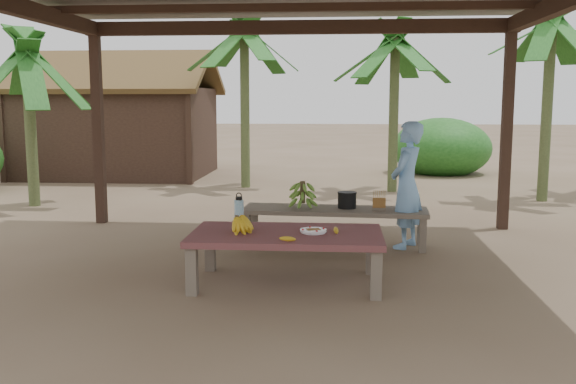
# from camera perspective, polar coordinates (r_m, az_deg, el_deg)

# --- Properties ---
(ground) EXTENTS (80.00, 80.00, 0.00)m
(ground) POSITION_cam_1_polar(r_m,az_deg,el_deg) (6.73, -0.47, -6.79)
(ground) COLOR brown
(ground) RESTS_ON ground
(work_table) EXTENTS (1.80, 1.00, 0.50)m
(work_table) POSITION_cam_1_polar(r_m,az_deg,el_deg) (6.08, -0.12, -4.21)
(work_table) COLOR brown
(work_table) RESTS_ON ground
(bench) EXTENTS (2.24, 0.75, 0.45)m
(bench) POSITION_cam_1_polar(r_m,az_deg,el_deg) (7.71, 4.17, -1.87)
(bench) COLOR brown
(bench) RESTS_ON ground
(ripe_banana_bunch) EXTENTS (0.34, 0.31, 0.18)m
(ripe_banana_bunch) POSITION_cam_1_polar(r_m,az_deg,el_deg) (6.07, -4.56, -2.77)
(ripe_banana_bunch) COLOR yellow
(ripe_banana_bunch) RESTS_ON work_table
(plate) EXTENTS (0.25, 0.25, 0.04)m
(plate) POSITION_cam_1_polar(r_m,az_deg,el_deg) (6.05, 2.26, -3.47)
(plate) COLOR white
(plate) RESTS_ON work_table
(loose_banana_front) EXTENTS (0.16, 0.11, 0.04)m
(loose_banana_front) POSITION_cam_1_polar(r_m,az_deg,el_deg) (5.68, -0.04, -4.19)
(loose_banana_front) COLOR yellow
(loose_banana_front) RESTS_ON work_table
(loose_banana_side) EXTENTS (0.06, 0.16, 0.04)m
(loose_banana_side) POSITION_cam_1_polar(r_m,az_deg,el_deg) (6.07, 4.29, -3.41)
(loose_banana_side) COLOR yellow
(loose_banana_side) RESTS_ON work_table
(water_flask) EXTENTS (0.09, 0.09, 0.34)m
(water_flask) POSITION_cam_1_polar(r_m,az_deg,el_deg) (6.35, -4.37, -1.79)
(water_flask) COLOR #3C92BC
(water_flask) RESTS_ON work_table
(green_banana_stalk) EXTENTS (0.32, 0.32, 0.34)m
(green_banana_stalk) POSITION_cam_1_polar(r_m,az_deg,el_deg) (7.71, 1.31, -0.16)
(green_banana_stalk) COLOR #598C2D
(green_banana_stalk) RESTS_ON bench
(cooking_pot) EXTENTS (0.22, 0.22, 0.19)m
(cooking_pot) POSITION_cam_1_polar(r_m,az_deg,el_deg) (7.73, 5.27, -0.74)
(cooking_pot) COLOR black
(cooking_pot) RESTS_ON bench
(skewer_rack) EXTENTS (0.18, 0.09, 0.24)m
(skewer_rack) POSITION_cam_1_polar(r_m,az_deg,el_deg) (7.61, 8.11, -0.73)
(skewer_rack) COLOR #A57F47
(skewer_rack) RESTS_ON bench
(woman) EXTENTS (0.56, 0.65, 1.50)m
(woman) POSITION_cam_1_polar(r_m,az_deg,el_deg) (7.65, 10.51, 0.61)
(woman) COLOR #7BAFE9
(woman) RESTS_ON ground
(hut) EXTENTS (4.40, 3.43, 2.85)m
(hut) POSITION_cam_1_polar(r_m,az_deg,el_deg) (15.35, -14.81, 5.57)
(hut) COLOR black
(hut) RESTS_ON ground
(banana_plant_ne) EXTENTS (1.80, 1.80, 3.30)m
(banana_plant_ne) POSITION_cam_1_polar(r_m,az_deg,el_deg) (11.89, 22.35, 12.75)
(banana_plant_ne) COLOR #596638
(banana_plant_ne) RESTS_ON ground
(banana_plant_n) EXTENTS (1.80, 1.80, 3.08)m
(banana_plant_n) POSITION_cam_1_polar(r_m,az_deg,el_deg) (12.34, 9.50, 12.08)
(banana_plant_n) COLOR #596638
(banana_plant_n) RESTS_ON ground
(banana_plant_nw) EXTENTS (1.80, 1.80, 3.32)m
(banana_plant_nw) POSITION_cam_1_polar(r_m,az_deg,el_deg) (12.81, -3.90, 13.06)
(banana_plant_nw) COLOR #596638
(banana_plant_nw) RESTS_ON ground
(banana_plant_w) EXTENTS (1.80, 1.80, 2.70)m
(banana_plant_w) POSITION_cam_1_polar(r_m,az_deg,el_deg) (11.30, -22.18, 10.08)
(banana_plant_w) COLOR #596638
(banana_plant_w) RESTS_ON ground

